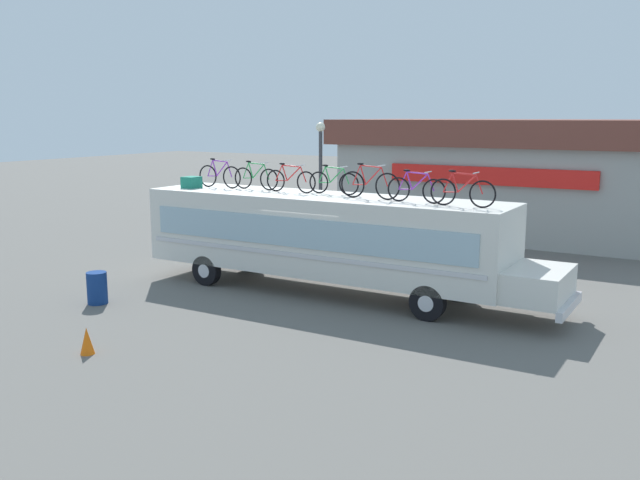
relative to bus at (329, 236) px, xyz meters
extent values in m
plane|color=#605E59|center=(-0.24, 0.00, -1.70)|extent=(120.00, 120.00, 0.00)
cube|color=silver|center=(-0.24, 0.00, 0.05)|extent=(11.09, 2.46, 2.21)
cube|color=silver|center=(6.00, 0.00, -0.67)|extent=(1.38, 2.26, 0.76)
cube|color=#99B7C6|center=(-0.24, -1.24, 0.24)|extent=(10.21, 0.04, 0.82)
cube|color=#99B7C6|center=(-0.24, 1.24, 0.24)|extent=(10.21, 0.04, 0.82)
cube|color=silver|center=(-0.24, -1.25, -0.39)|extent=(10.65, 0.03, 0.12)
cube|color=silver|center=(-0.24, 1.25, -0.39)|extent=(10.65, 0.03, 0.12)
cube|color=silver|center=(6.75, 0.00, -1.14)|extent=(0.16, 2.33, 0.24)
cylinder|color=black|center=(3.53, -1.09, -1.24)|extent=(0.92, 0.28, 0.92)
cylinder|color=silver|center=(3.53, -1.09, -1.24)|extent=(0.42, 0.30, 0.42)
cylinder|color=black|center=(3.53, 1.09, -1.24)|extent=(0.92, 0.28, 0.92)
cylinder|color=silver|center=(3.53, 1.09, -1.24)|extent=(0.42, 0.30, 0.42)
cylinder|color=black|center=(-3.68, -1.09, -1.24)|extent=(0.92, 0.28, 0.92)
cylinder|color=silver|center=(-3.68, -1.09, -1.24)|extent=(0.42, 0.30, 0.42)
cylinder|color=black|center=(-3.68, 1.09, -1.24)|extent=(0.92, 0.28, 0.92)
cylinder|color=silver|center=(-3.68, 1.09, -1.24)|extent=(0.42, 0.30, 0.42)
cube|color=#1E7F66|center=(-4.81, -0.36, 1.34)|extent=(0.46, 0.52, 0.36)
torus|color=black|center=(-4.58, 0.17, 1.51)|extent=(0.70, 0.04, 0.70)
torus|color=black|center=(-3.61, 0.17, 1.51)|extent=(0.70, 0.04, 0.70)
cylinder|color=purple|center=(-4.29, 0.17, 1.77)|extent=(0.19, 0.04, 0.50)
cylinder|color=purple|center=(-4.00, 0.17, 1.76)|extent=(0.45, 0.04, 0.48)
cylinder|color=purple|center=(-4.08, 0.17, 2.00)|extent=(0.58, 0.04, 0.07)
cylinder|color=purple|center=(-4.39, 0.17, 1.52)|extent=(0.37, 0.03, 0.05)
cylinder|color=purple|center=(-4.47, 0.17, 1.76)|extent=(0.24, 0.03, 0.52)
cylinder|color=purple|center=(-3.70, 0.17, 1.75)|extent=(0.20, 0.03, 0.49)
cylinder|color=silver|center=(-3.79, 0.17, 2.03)|extent=(0.03, 0.44, 0.03)
ellipsoid|color=black|center=(-4.37, 0.17, 2.06)|extent=(0.20, 0.08, 0.06)
torus|color=black|center=(-3.27, 0.30, 1.49)|extent=(0.67, 0.04, 0.67)
torus|color=black|center=(-2.29, 0.30, 1.49)|extent=(0.67, 0.04, 0.67)
cylinder|color=green|center=(-2.97, 0.30, 1.74)|extent=(0.19, 0.04, 0.48)
cylinder|color=green|center=(-2.68, 0.30, 1.73)|extent=(0.45, 0.04, 0.46)
cylinder|color=green|center=(-2.76, 0.30, 1.96)|extent=(0.59, 0.04, 0.07)
cylinder|color=green|center=(-3.08, 0.30, 1.50)|extent=(0.37, 0.03, 0.05)
cylinder|color=green|center=(-3.16, 0.30, 1.73)|extent=(0.24, 0.03, 0.50)
cylinder|color=green|center=(-2.38, 0.30, 1.72)|extent=(0.21, 0.03, 0.46)
cylinder|color=silver|center=(-2.47, 0.30, 1.99)|extent=(0.03, 0.44, 0.03)
ellipsoid|color=black|center=(-3.05, 0.30, 2.02)|extent=(0.20, 0.08, 0.06)
torus|color=black|center=(-1.96, 0.18, 1.48)|extent=(0.65, 0.04, 0.65)
torus|color=black|center=(-0.87, 0.18, 1.48)|extent=(0.65, 0.04, 0.65)
cylinder|color=red|center=(-1.63, 0.18, 1.73)|extent=(0.21, 0.04, 0.47)
cylinder|color=red|center=(-1.31, 0.18, 1.72)|extent=(0.50, 0.04, 0.45)
cylinder|color=red|center=(-1.39, 0.18, 1.94)|extent=(0.65, 0.04, 0.07)
cylinder|color=red|center=(-1.75, 0.18, 1.49)|extent=(0.41, 0.03, 0.05)
cylinder|color=red|center=(-1.84, 0.18, 1.72)|extent=(0.26, 0.03, 0.49)
cylinder|color=red|center=(-0.97, 0.18, 1.71)|extent=(0.22, 0.03, 0.46)
cylinder|color=silver|center=(-1.07, 0.18, 1.98)|extent=(0.03, 0.44, 0.03)
ellipsoid|color=black|center=(-1.72, 0.18, 2.00)|extent=(0.20, 0.08, 0.06)
torus|color=black|center=(-0.56, 0.39, 1.48)|extent=(0.65, 0.04, 0.65)
torus|color=black|center=(0.44, 0.39, 1.48)|extent=(0.65, 0.04, 0.65)
cylinder|color=green|center=(-0.26, 0.39, 1.72)|extent=(0.19, 0.04, 0.46)
cylinder|color=green|center=(0.04, 0.39, 1.71)|extent=(0.47, 0.04, 0.44)
cylinder|color=green|center=(-0.04, 0.39, 1.93)|extent=(0.61, 0.04, 0.07)
cylinder|color=green|center=(-0.37, 0.39, 1.49)|extent=(0.38, 0.03, 0.05)
cylinder|color=green|center=(-0.45, 0.39, 1.71)|extent=(0.25, 0.03, 0.48)
cylinder|color=green|center=(0.35, 0.39, 1.70)|extent=(0.21, 0.03, 0.45)
cylinder|color=silver|center=(0.26, 0.39, 1.97)|extent=(0.03, 0.44, 0.03)
ellipsoid|color=black|center=(-0.34, 0.39, 1.99)|extent=(0.20, 0.08, 0.06)
torus|color=black|center=(0.81, -0.07, 1.53)|extent=(0.74, 0.04, 0.74)
torus|color=black|center=(1.88, -0.07, 1.53)|extent=(0.74, 0.04, 0.74)
cylinder|color=red|center=(1.13, -0.07, 1.81)|extent=(0.20, 0.04, 0.53)
cylinder|color=red|center=(1.45, -0.07, 1.79)|extent=(0.50, 0.04, 0.51)
cylinder|color=red|center=(1.36, -0.07, 2.05)|extent=(0.64, 0.04, 0.07)
cylinder|color=red|center=(1.01, -0.07, 1.54)|extent=(0.41, 0.03, 0.05)
cylinder|color=red|center=(0.93, -0.07, 1.80)|extent=(0.26, 0.03, 0.55)
cylinder|color=red|center=(1.78, -0.07, 1.78)|extent=(0.22, 0.03, 0.52)
cylinder|color=silver|center=(1.68, -0.07, 2.08)|extent=(0.03, 0.44, 0.03)
ellipsoid|color=black|center=(1.04, -0.07, 2.11)|extent=(0.20, 0.08, 0.06)
torus|color=black|center=(2.26, -0.19, 1.48)|extent=(0.65, 0.04, 0.65)
torus|color=black|center=(3.26, -0.19, 1.48)|extent=(0.65, 0.04, 0.65)
cylinder|color=purple|center=(2.56, -0.19, 1.73)|extent=(0.19, 0.04, 0.46)
cylinder|color=purple|center=(2.86, -0.19, 1.71)|extent=(0.46, 0.04, 0.45)
cylinder|color=purple|center=(2.78, -0.19, 1.94)|extent=(0.60, 0.04, 0.07)
cylinder|color=purple|center=(2.45, -0.19, 1.49)|extent=(0.38, 0.03, 0.05)
cylinder|color=purple|center=(2.37, -0.19, 1.72)|extent=(0.25, 0.03, 0.48)
cylinder|color=purple|center=(3.17, -0.19, 1.70)|extent=(0.21, 0.03, 0.45)
cylinder|color=silver|center=(3.08, -0.19, 1.97)|extent=(0.03, 0.44, 0.03)
ellipsoid|color=black|center=(2.48, -0.19, 2.00)|extent=(0.20, 0.08, 0.06)
torus|color=black|center=(3.57, -0.35, 1.50)|extent=(0.69, 0.04, 0.69)
torus|color=black|center=(4.60, -0.35, 1.50)|extent=(0.69, 0.04, 0.69)
cylinder|color=red|center=(3.88, -0.35, 1.76)|extent=(0.20, 0.04, 0.49)
cylinder|color=red|center=(4.19, -0.35, 1.75)|extent=(0.48, 0.04, 0.47)
cylinder|color=red|center=(4.10, -0.35, 1.99)|extent=(0.62, 0.04, 0.07)
cylinder|color=red|center=(3.77, -0.35, 1.51)|extent=(0.39, 0.03, 0.05)
cylinder|color=red|center=(3.68, -0.35, 1.75)|extent=(0.25, 0.03, 0.51)
cylinder|color=red|center=(4.50, -0.35, 1.74)|extent=(0.21, 0.03, 0.48)
cylinder|color=silver|center=(4.41, -0.35, 2.02)|extent=(0.03, 0.44, 0.03)
ellipsoid|color=black|center=(3.80, -0.35, 2.04)|extent=(0.20, 0.08, 0.06)
cube|color=#9E9E99|center=(1.67, 13.18, 0.23)|extent=(13.69, 6.97, 3.87)
cube|color=brown|center=(1.67, 13.18, 2.71)|extent=(14.78, 7.53, 1.08)
cube|color=red|center=(1.67, 9.59, 1.09)|extent=(8.21, 0.16, 0.70)
cylinder|color=navy|center=(-4.89, -4.28, -1.26)|extent=(0.55, 0.55, 0.89)
cone|color=orange|center=(-1.87, -7.24, -1.40)|extent=(0.31, 0.31, 0.60)
cylinder|color=#38383D|center=(-3.91, 6.11, 0.59)|extent=(0.14, 0.14, 4.57)
sphere|color=#F2EDCC|center=(-3.91, 6.11, 2.98)|extent=(0.36, 0.36, 0.36)
camera|label=1|loc=(9.81, -16.93, 3.41)|focal=38.64mm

